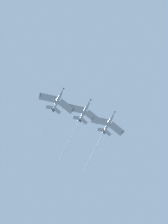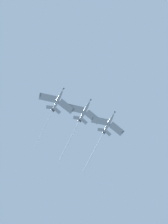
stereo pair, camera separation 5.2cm
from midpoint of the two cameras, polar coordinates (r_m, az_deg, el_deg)
The scene contains 3 objects.
jet_inner_left at distance 158.80m, azimuth 3.90°, elevation -4.16°, with size 19.55×36.72×9.05m.
jet_centre at distance 155.50m, azimuth -0.92°, elevation -1.92°, with size 19.54×36.48×9.28m.
jet_inner_right at distance 152.66m, azimuth -5.90°, elevation 0.83°, with size 19.55×34.75×9.33m.
Camera 2 is at (-28.36, -42.08, 1.52)m, focal length 46.36 mm.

